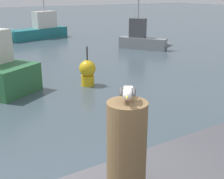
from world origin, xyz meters
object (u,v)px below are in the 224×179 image
object	(u,v)px
mooring_post	(127,148)
boat_grey	(144,39)
boat_teal	(34,31)
seagull	(128,93)
channel_buoy	(88,72)

from	to	relation	value
mooring_post	boat_grey	world-z (taller)	boat_grey
mooring_post	boat_teal	distance (m)	18.54
boat_teal	mooring_post	bearing A→B (deg)	-106.12
boat_grey	boat_teal	size ratio (longest dim) A/B	0.78
boat_teal	boat_grey	bearing A→B (deg)	-60.63
boat_grey	seagull	bearing A→B (deg)	-129.00
boat_teal	channel_buoy	size ratio (longest dim) A/B	3.78
boat_teal	channel_buoy	world-z (taller)	boat_teal
mooring_post	boat_grey	xyz separation A→B (m)	(8.94, 11.03, -1.14)
seagull	boat_grey	distance (m)	14.30
channel_buoy	mooring_post	bearing A→B (deg)	-115.23
channel_buoy	boat_grey	bearing A→B (deg)	36.63
seagull	boat_grey	world-z (taller)	boat_grey
mooring_post	boat_teal	bearing A→B (deg)	73.88
mooring_post	seagull	bearing A→B (deg)	-127.41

